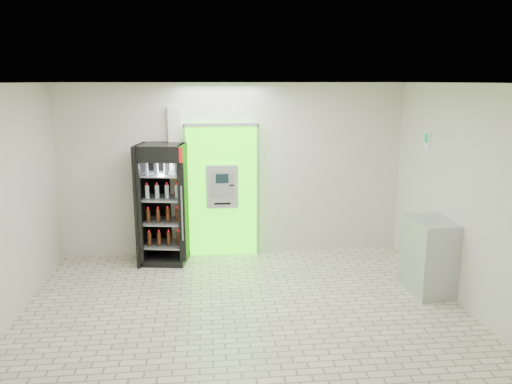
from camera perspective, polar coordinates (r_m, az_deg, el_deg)
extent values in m
plane|color=beige|center=(6.81, -1.29, -13.78)|extent=(6.00, 6.00, 0.00)
plane|color=beige|center=(8.73, -2.65, 2.52)|extent=(6.00, 0.00, 6.00)
plane|color=beige|center=(3.92, 1.58, -10.28)|extent=(6.00, 0.00, 6.00)
plane|color=beige|center=(7.17, 23.30, -0.73)|extent=(0.00, 5.00, 5.00)
plane|color=white|center=(6.10, -1.43, 12.36)|extent=(6.00, 6.00, 0.00)
cube|color=#30E607|center=(8.72, -3.91, 0.15)|extent=(1.20, 0.12, 2.30)
cube|color=gray|center=(8.48, -4.01, 7.65)|extent=(1.28, 0.04, 0.06)
cube|color=gray|center=(8.66, -8.06, -0.05)|extent=(0.04, 0.04, 2.30)
cube|color=gray|center=(8.70, 0.26, 0.14)|extent=(0.04, 0.04, 2.30)
cube|color=black|center=(8.84, -3.19, -4.03)|extent=(0.62, 0.01, 0.67)
cube|color=black|center=(8.52, -6.28, 5.47)|extent=(0.22, 0.01, 0.18)
cube|color=#ABAEB3|center=(8.59, -3.89, 0.64)|extent=(0.55, 0.12, 0.75)
cube|color=black|center=(8.50, -3.89, 1.54)|extent=(0.22, 0.01, 0.16)
cube|color=gray|center=(8.56, -3.87, -0.30)|extent=(0.16, 0.01, 0.12)
cube|color=black|center=(8.53, -2.81, 0.77)|extent=(0.09, 0.01, 0.02)
cube|color=black|center=(8.59, -3.85, -1.34)|extent=(0.28, 0.01, 0.03)
cube|color=silver|center=(8.72, -9.06, 1.02)|extent=(0.22, 0.10, 2.60)
cube|color=#193FB2|center=(8.60, -9.16, 3.23)|extent=(0.09, 0.01, 0.06)
cube|color=red|center=(8.63, -9.13, 2.38)|extent=(0.09, 0.01, 0.06)
cube|color=yellow|center=(8.65, -9.10, 1.53)|extent=(0.09, 0.01, 0.06)
cube|color=orange|center=(8.68, -9.07, 0.69)|extent=(0.09, 0.01, 0.06)
cube|color=red|center=(8.70, -9.04, -0.15)|extent=(0.09, 0.01, 0.06)
cube|color=black|center=(8.51, -10.58, -1.34)|extent=(0.86, 0.81, 2.02)
cube|color=black|center=(8.81, -10.42, -0.85)|extent=(0.75, 0.18, 2.02)
cube|color=#AB090D|center=(8.01, -11.02, 4.18)|extent=(0.73, 0.13, 0.24)
cube|color=white|center=(8.00, -11.02, 4.18)|extent=(0.42, 0.08, 0.07)
cube|color=black|center=(8.78, -10.33, -7.42)|extent=(0.86, 0.81, 0.10)
cylinder|color=gray|center=(8.15, -8.46, -2.46)|extent=(0.03, 0.03, 0.91)
cube|color=gray|center=(8.70, -10.39, -5.86)|extent=(0.73, 0.69, 0.02)
cube|color=gray|center=(8.58, -10.50, -3.30)|extent=(0.73, 0.69, 0.02)
cube|color=gray|center=(8.48, -10.60, -0.68)|extent=(0.73, 0.69, 0.02)
cube|color=gray|center=(8.40, -10.71, 2.00)|extent=(0.73, 0.69, 0.02)
cube|color=#ABAEB3|center=(7.71, 19.14, -6.93)|extent=(0.59, 0.84, 1.08)
cube|color=gray|center=(7.58, 17.28, -6.69)|extent=(0.05, 0.80, 0.01)
cube|color=white|center=(8.30, 18.96, 5.65)|extent=(0.02, 0.22, 0.26)
cube|color=#0D9147|center=(8.29, 18.89, 5.86)|extent=(0.00, 0.14, 0.14)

